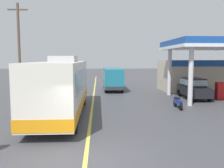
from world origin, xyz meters
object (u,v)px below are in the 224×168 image
Objects in this scene: minibus_opposing_lane at (113,77)px; coach_bus_main at (62,87)px; car_at_pump at (193,87)px; pedestrian_near_pump at (183,85)px; motorcycle_parked_forecourt at (178,102)px.

coach_bus_main is at bearing -107.98° from minibus_opposing_lane.
pedestrian_near_pump is at bearing 91.96° from car_at_pump.
car_at_pump is 5.01m from motorcycle_parked_forecourt.
motorcycle_parked_forecourt is at bearing 10.24° from coach_bus_main.
pedestrian_near_pump is (-0.08, 2.40, -0.08)m from car_at_pump.
motorcycle_parked_forecourt is (4.00, -10.56, -1.03)m from minibus_opposing_lane.
coach_bus_main reaches higher than pedestrian_near_pump.
minibus_opposing_lane is 3.69× the size of pedestrian_near_pump.
pedestrian_near_pump reaches higher than motorcycle_parked_forecourt.
motorcycle_parked_forecourt is at bearing -112.33° from pedestrian_near_pump.
minibus_opposing_lane reaches higher than motorcycle_parked_forecourt.
car_at_pump reaches higher than motorcycle_parked_forecourt.
car_at_pump is (10.65, 5.56, -0.71)m from coach_bus_main.
coach_bus_main is 6.65× the size of pedestrian_near_pump.
minibus_opposing_lane is at bearing 72.02° from coach_bus_main.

